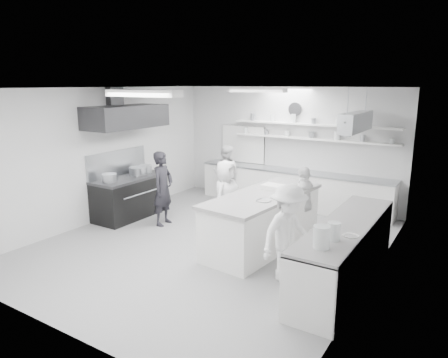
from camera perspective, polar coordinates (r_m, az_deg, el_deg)
The scene contains 27 objects.
floor at distance 8.27m, azimuth -1.58°, elevation -8.92°, with size 6.00×7.00×0.02m, color #99989B.
ceiling at distance 7.67m, azimuth -1.72°, elevation 12.51°, with size 6.00×7.00×0.02m, color white.
wall_back at distance 10.86m, azimuth 8.71°, elevation 4.54°, with size 6.00×0.04×3.00m, color #BDBDBD.
wall_front at distance 5.38m, azimuth -22.96°, elevation -5.11°, with size 6.00×0.04×3.00m, color #BDBDBD.
wall_left at distance 9.79m, azimuth -16.42°, elevation 3.23°, with size 0.04×7.00×3.00m, color #BDBDBD.
wall_right at distance 6.68m, azimuth 20.27°, elevation -1.47°, with size 0.04×7.00×3.00m, color #BDBDBD.
stove at distance 10.00m, azimuth -12.79°, elevation -2.54°, with size 0.80×1.80×0.90m, color black.
exhaust_hood at distance 9.67m, azimuth -13.36°, elevation 8.37°, with size 0.85×2.00×0.50m, color #303032.
back_counter at distance 10.68m, azimuth 9.35°, elevation -1.33°, with size 5.00×0.60×0.92m, color white.
shelf_lower at distance 10.45m, azimuth 12.00°, elevation 5.45°, with size 4.20×0.26×0.04m, color white.
shelf_upper at distance 10.41m, azimuth 12.09°, elevation 7.36°, with size 4.20×0.26×0.04m, color white.
pass_through_window at distance 11.43m, azimuth 2.67°, elevation 4.84°, with size 1.30×0.04×1.00m, color black.
wall_clock at distance 10.65m, azimuth 9.80°, elevation 9.47°, with size 0.32×0.32×0.05m, color white.
right_counter at distance 6.89m, azimuth 16.35°, elevation -9.79°, with size 0.74×3.30×0.94m, color white.
pot_rack at distance 9.09m, azimuth 17.75°, elevation 7.51°, with size 0.30×1.60×0.40m, color #A0A4A9.
light_fixture_front at distance 6.25m, azimuth -11.15°, elevation 11.52°, with size 1.30×0.25×0.10m, color white.
light_fixture_rear at distance 9.21m, azimuth 4.68°, elevation 12.13°, with size 1.30×0.25×0.10m, color white.
prep_island at distance 7.97m, azimuth 5.33°, elevation -5.90°, with size 1.01×2.71×1.00m, color white.
stove_pot at distance 10.06m, azimuth -11.79°, elevation 0.98°, with size 0.40×0.40×0.23m, color #A0A4A9.
cook_stove at distance 9.19m, azimuth -8.42°, elevation -1.30°, with size 0.60×0.39×1.65m, color black.
cook_back at distance 10.87m, azimuth 0.25°, elevation 0.73°, with size 0.74×0.58×1.52m, color white.
cook_island_left at distance 8.57m, azimuth 0.26°, elevation -2.54°, with size 0.76×0.49×1.56m, color white.
cook_island_right at distance 8.47m, azimuth 10.93°, elevation -3.20°, with size 0.87×0.36×1.49m, color white.
cook_right at distance 6.58m, azimuth 8.82°, elevation -7.46°, with size 1.03×0.59×1.59m, color white.
bowl_island_a at distance 7.37m, azimuth 5.50°, elevation -3.16°, with size 0.26×0.26×0.06m, color #A0A4A9.
bowl_island_b at distance 8.30m, azimuth 7.48°, elevation -1.37°, with size 0.20×0.20×0.06m, color white.
bowl_right at distance 6.15m, azimuth 17.04°, elevation -7.65°, with size 0.21×0.21×0.05m, color white.
Camera 1 is at (4.27, -6.36, 3.08)m, focal length 33.14 mm.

